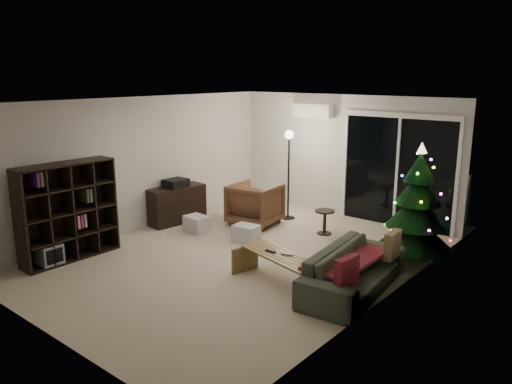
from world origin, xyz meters
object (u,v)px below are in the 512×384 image
armchair (255,204)px  sofa (354,270)px  coffee_table (279,268)px  media_cabinet (177,205)px  christmas_tree (417,203)px  bookshelf (61,210)px

armchair → sofa: (3.01, -1.51, -0.12)m
coffee_table → media_cabinet: bearing=176.5°
sofa → coffee_table: bearing=107.9°
media_cabinet → christmas_tree: christmas_tree is taller
bookshelf → sofa: 4.69m
media_cabinet → coffee_table: media_cabinet is taller
bookshelf → coffee_table: bookshelf is taller
media_cabinet → sofa: 4.34m
sofa → coffee_table: (-0.96, -0.43, -0.09)m
media_cabinet → armchair: armchair is taller
media_cabinet → armchair: size_ratio=1.28×
sofa → christmas_tree: size_ratio=1.08×
armchair → christmas_tree: size_ratio=0.48×
sofa → bookshelf: bearing=106.4°
media_cabinet → christmas_tree: 4.64m
armchair → christmas_tree: 3.24m
bookshelf → sofa: size_ratio=0.77×
christmas_tree → bookshelf: bearing=-142.6°
armchair → christmas_tree: bearing=173.8°
christmas_tree → sofa: bearing=-96.8°
sofa → coffee_table: 1.05m
armchair → coffee_table: bearing=128.4°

